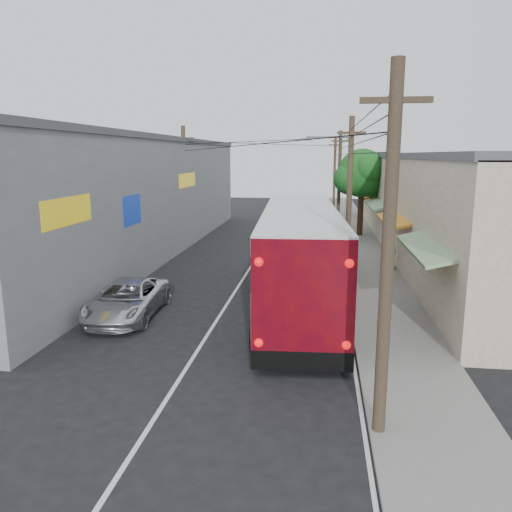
% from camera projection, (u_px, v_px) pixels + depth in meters
% --- Properties ---
extents(ground, '(120.00, 120.00, 0.00)m').
position_uv_depth(ground, '(178.00, 381.00, 13.78)').
color(ground, black).
rests_on(ground, ground).
extents(sidewalk, '(3.00, 80.00, 0.12)m').
position_uv_depth(sidewalk, '(361.00, 250.00, 32.38)').
color(sidewalk, slate).
rests_on(sidewalk, ground).
extents(building_right, '(7.09, 40.00, 6.25)m').
position_uv_depth(building_right, '(430.00, 201.00, 33.15)').
color(building_right, beige).
rests_on(building_right, ground).
extents(building_left, '(7.20, 36.00, 7.25)m').
position_uv_depth(building_left, '(126.00, 195.00, 31.61)').
color(building_left, gray).
rests_on(building_left, ground).
extents(utility_poles, '(11.80, 45.28, 8.00)m').
position_uv_depth(utility_poles, '(311.00, 186.00, 32.32)').
color(utility_poles, '#473828').
rests_on(utility_poles, ground).
extents(street_tree, '(4.40, 4.00, 6.60)m').
position_uv_depth(street_tree, '(363.00, 175.00, 37.26)').
color(street_tree, '#3F2B19').
rests_on(street_tree, ground).
extents(coach_bus, '(3.82, 14.07, 4.01)m').
position_uv_depth(coach_bus, '(300.00, 256.00, 20.43)').
color(coach_bus, silver).
rests_on(coach_bus, ground).
extents(jeepney, '(2.54, 5.10, 1.39)m').
position_uv_depth(jeepney, '(127.00, 300.00, 19.14)').
color(jeepney, silver).
rests_on(jeepney, ground).
extents(parked_suv, '(2.82, 5.63, 1.57)m').
position_uv_depth(parked_suv, '(328.00, 246.00, 29.98)').
color(parked_suv, '#A3A3AB').
rests_on(parked_suv, ground).
extents(parked_car_mid, '(1.96, 4.70, 1.59)m').
position_uv_depth(parked_car_mid, '(331.00, 230.00, 36.02)').
color(parked_car_mid, black).
rests_on(parked_car_mid, ground).
extents(parked_car_far, '(1.75, 4.32, 1.39)m').
position_uv_depth(parked_car_far, '(320.00, 219.00, 43.27)').
color(parked_car_far, black).
rests_on(parked_car_far, ground).
extents(pedestrian_near, '(0.73, 0.51, 1.89)m').
position_uv_depth(pedestrian_near, '(350.00, 252.00, 26.51)').
color(pedestrian_near, pink).
rests_on(pedestrian_near, sidewalk).
extents(pedestrian_far, '(0.86, 0.76, 1.47)m').
position_uv_depth(pedestrian_far, '(391.00, 255.00, 26.86)').
color(pedestrian_far, '#96A6DA').
rests_on(pedestrian_far, sidewalk).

